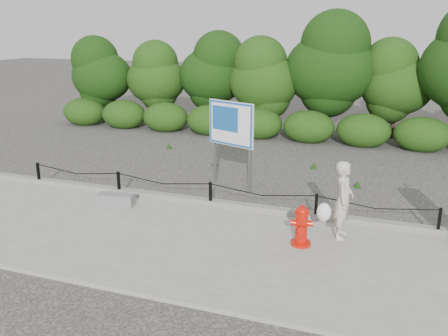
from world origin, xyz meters
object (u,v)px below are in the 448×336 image
advertising_sign (231,128)px  pedestrian (342,201)px  fire_hydrant (301,226)px  concrete_block (116,200)px

advertising_sign → pedestrian: bearing=-15.9°
fire_hydrant → pedestrian: 1.01m
fire_hydrant → advertising_sign: advertising_sign is taller
pedestrian → concrete_block: size_ratio=1.83×
concrete_block → advertising_sign: bearing=48.5°
advertising_sign → concrete_block: bearing=-110.0°
pedestrian → advertising_sign: 4.07m
fire_hydrant → advertising_sign: bearing=117.9°
fire_hydrant → concrete_block: fire_hydrant is taller
fire_hydrant → pedestrian: (0.68, 0.64, 0.38)m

